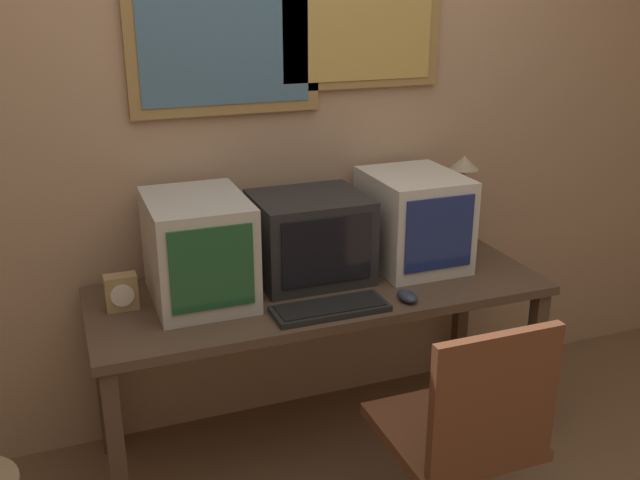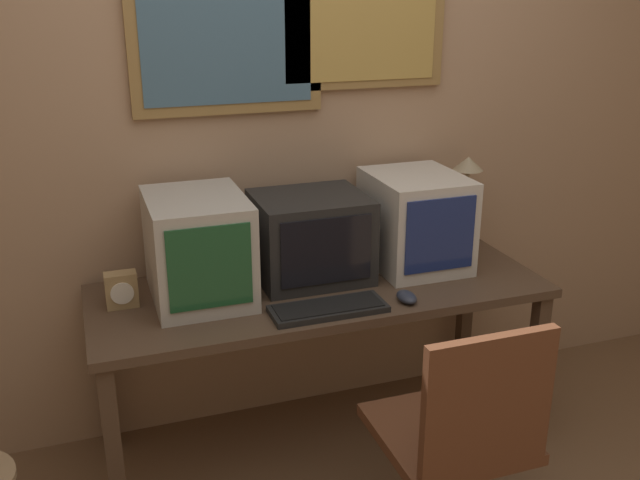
{
  "view_description": "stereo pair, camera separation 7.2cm",
  "coord_description": "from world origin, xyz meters",
  "px_view_note": "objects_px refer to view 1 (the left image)",
  "views": [
    {
      "loc": [
        -0.91,
        -1.33,
        1.85
      ],
      "look_at": [
        0.0,
        1.06,
        0.93
      ],
      "focal_mm": 40.0,
      "sensor_mm": 36.0,
      "label": 1
    },
    {
      "loc": [
        -0.84,
        -1.35,
        1.85
      ],
      "look_at": [
        0.0,
        1.06,
        0.93
      ],
      "focal_mm": 40.0,
      "sensor_mm": 36.0,
      "label": 2
    }
  ],
  "objects_px": {
    "monitor_right": "(413,220)",
    "keyboard_main": "(330,308)",
    "monitor_center": "(309,237)",
    "monitor_left": "(198,249)",
    "office_chair": "(460,457)",
    "desk_lamp": "(463,179)",
    "desk_clock": "(121,292)",
    "mouse_near_keyboard": "(407,296)"
  },
  "relations": [
    {
      "from": "desk_lamp",
      "to": "monitor_left",
      "type": "bearing_deg",
      "value": -172.22
    },
    {
      "from": "mouse_near_keyboard",
      "to": "desk_clock",
      "type": "distance_m",
      "value": 1.05
    },
    {
      "from": "office_chair",
      "to": "monitor_right",
      "type": "bearing_deg",
      "value": 73.68
    },
    {
      "from": "monitor_left",
      "to": "mouse_near_keyboard",
      "type": "xyz_separation_m",
      "value": [
        0.71,
        -0.31,
        -0.18
      ]
    },
    {
      "from": "keyboard_main",
      "to": "office_chair",
      "type": "distance_m",
      "value": 0.67
    },
    {
      "from": "monitor_left",
      "to": "keyboard_main",
      "type": "bearing_deg",
      "value": -35.23
    },
    {
      "from": "monitor_left",
      "to": "office_chair",
      "type": "xyz_separation_m",
      "value": [
        0.66,
        -0.81,
        -0.53
      ]
    },
    {
      "from": "monitor_left",
      "to": "mouse_near_keyboard",
      "type": "distance_m",
      "value": 0.8
    },
    {
      "from": "mouse_near_keyboard",
      "to": "office_chair",
      "type": "bearing_deg",
      "value": -96.03
    },
    {
      "from": "monitor_center",
      "to": "office_chair",
      "type": "distance_m",
      "value": 1.01
    },
    {
      "from": "monitor_left",
      "to": "monitor_right",
      "type": "distance_m",
      "value": 0.91
    },
    {
      "from": "monitor_right",
      "to": "desk_clock",
      "type": "relative_size",
      "value": 3.3
    },
    {
      "from": "monitor_center",
      "to": "mouse_near_keyboard",
      "type": "xyz_separation_m",
      "value": [
        0.26,
        -0.35,
        -0.15
      ]
    },
    {
      "from": "keyboard_main",
      "to": "mouse_near_keyboard",
      "type": "relative_size",
      "value": 3.96
    },
    {
      "from": "monitor_left",
      "to": "office_chair",
      "type": "distance_m",
      "value": 1.17
    },
    {
      "from": "desk_clock",
      "to": "office_chair",
      "type": "relative_size",
      "value": 0.14
    },
    {
      "from": "keyboard_main",
      "to": "desk_clock",
      "type": "relative_size",
      "value": 3.2
    },
    {
      "from": "office_chair",
      "to": "desk_lamp",
      "type": "bearing_deg",
      "value": 60.23
    },
    {
      "from": "desk_lamp",
      "to": "desk_clock",
      "type": "bearing_deg",
      "value": -173.7
    },
    {
      "from": "monitor_right",
      "to": "desk_lamp",
      "type": "relative_size",
      "value": 1.07
    },
    {
      "from": "mouse_near_keyboard",
      "to": "desk_lamp",
      "type": "bearing_deg",
      "value": 42.95
    },
    {
      "from": "keyboard_main",
      "to": "monitor_right",
      "type": "bearing_deg",
      "value": 32.62
    },
    {
      "from": "desk_lamp",
      "to": "monitor_right",
      "type": "bearing_deg",
      "value": -156.31
    },
    {
      "from": "monitor_left",
      "to": "desk_lamp",
      "type": "height_order",
      "value": "desk_lamp"
    },
    {
      "from": "desk_clock",
      "to": "desk_lamp",
      "type": "xyz_separation_m",
      "value": [
        1.51,
        0.17,
        0.24
      ]
    },
    {
      "from": "monitor_right",
      "to": "desk_clock",
      "type": "bearing_deg",
      "value": -178.62
    },
    {
      "from": "monitor_center",
      "to": "monitor_right",
      "type": "height_order",
      "value": "monitor_right"
    },
    {
      "from": "desk_lamp",
      "to": "keyboard_main",
      "type": "bearing_deg",
      "value": -150.66
    },
    {
      "from": "mouse_near_keyboard",
      "to": "desk_clock",
      "type": "xyz_separation_m",
      "value": [
        -1.0,
        0.31,
        0.05
      ]
    },
    {
      "from": "monitor_left",
      "to": "monitor_center",
      "type": "relative_size",
      "value": 1.08
    },
    {
      "from": "monitor_right",
      "to": "mouse_near_keyboard",
      "type": "height_order",
      "value": "monitor_right"
    },
    {
      "from": "desk_clock",
      "to": "office_chair",
      "type": "xyz_separation_m",
      "value": [
        0.95,
        -0.81,
        -0.4
      ]
    },
    {
      "from": "keyboard_main",
      "to": "desk_lamp",
      "type": "height_order",
      "value": "desk_lamp"
    },
    {
      "from": "office_chair",
      "to": "keyboard_main",
      "type": "bearing_deg",
      "value": 115.52
    },
    {
      "from": "monitor_left",
      "to": "desk_clock",
      "type": "relative_size",
      "value": 3.55
    },
    {
      "from": "monitor_right",
      "to": "keyboard_main",
      "type": "distance_m",
      "value": 0.62
    },
    {
      "from": "mouse_near_keyboard",
      "to": "desk_lamp",
      "type": "xyz_separation_m",
      "value": [
        0.51,
        0.47,
        0.28
      ]
    },
    {
      "from": "monitor_center",
      "to": "desk_lamp",
      "type": "height_order",
      "value": "desk_lamp"
    },
    {
      "from": "monitor_center",
      "to": "keyboard_main",
      "type": "relative_size",
      "value": 1.03
    },
    {
      "from": "monitor_center",
      "to": "office_chair",
      "type": "relative_size",
      "value": 0.47
    },
    {
      "from": "monitor_right",
      "to": "keyboard_main",
      "type": "height_order",
      "value": "monitor_right"
    },
    {
      "from": "monitor_right",
      "to": "desk_clock",
      "type": "height_order",
      "value": "monitor_right"
    }
  ]
}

